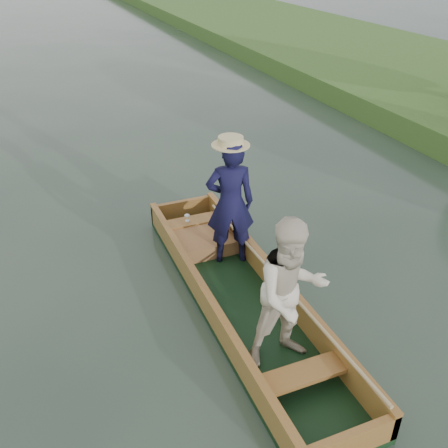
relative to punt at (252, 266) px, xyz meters
name	(u,v)px	position (x,y,z in m)	size (l,w,h in m)	color
ground	(241,306)	(-0.09, 0.12, -0.70)	(120.00, 120.00, 0.00)	#283D30
punt	(252,266)	(0.00, 0.00, 0.00)	(1.21, 5.00, 2.00)	black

